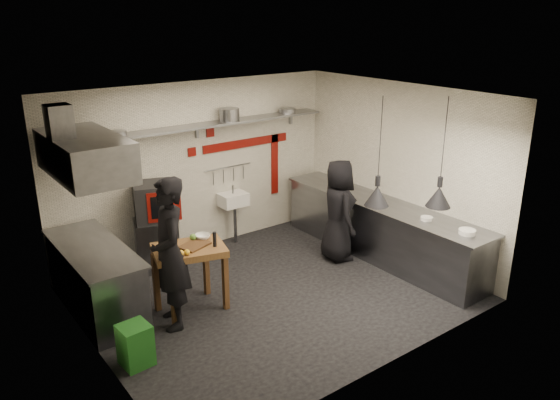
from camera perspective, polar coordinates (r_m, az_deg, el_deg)
floor at (r=7.92m, az=-0.66°, el=-9.76°), size 5.00×5.00×0.00m
ceiling at (r=7.00m, az=-0.75°, el=10.71°), size 5.00×5.00×0.00m
wall_back at (r=9.05m, az=-8.59°, el=3.39°), size 5.00×0.04×2.80m
wall_front at (r=5.90m, az=11.48°, el=-5.59°), size 5.00×0.04×2.80m
wall_left at (r=6.31m, az=-19.44°, el=-4.68°), size 0.04×4.20×2.80m
wall_right at (r=8.98m, az=12.31°, el=3.03°), size 0.04×4.20×2.80m
red_band_horiz at (r=9.43m, az=-3.53°, el=5.97°), size 1.70×0.02×0.14m
red_band_vert at (r=9.88m, az=-0.56°, el=3.75°), size 0.14×0.02×1.10m
red_tile_a at (r=9.01m, az=-7.30°, el=6.99°), size 0.14×0.02×0.14m
red_tile_b at (r=8.91m, az=-9.19°, el=4.98°), size 0.14×0.02×0.14m
back_shelf at (r=8.72m, az=-8.26°, el=7.68°), size 4.60×0.34×0.04m
shelf_bracket_left at (r=8.18m, az=-20.51°, el=5.17°), size 0.04×0.06×0.24m
shelf_bracket_mid at (r=8.87m, az=-8.70°, el=7.20°), size 0.04×0.06×0.24m
shelf_bracket_right at (r=9.89m, az=1.11°, el=8.65°), size 0.04×0.06×0.24m
pan_far_left at (r=8.10m, az=-18.05°, el=6.52°), size 0.27×0.27×0.09m
pan_mid_left at (r=8.17m, az=-16.51°, el=6.71°), size 0.26×0.26×0.07m
stock_pot at (r=8.96m, az=-5.31°, el=8.89°), size 0.38×0.38×0.20m
pan_right at (r=9.63m, az=0.78°, el=9.33°), size 0.32×0.32×0.08m
oven_stand at (r=8.73m, az=-12.75°, el=-4.46°), size 0.79×0.75×0.80m
combi_oven at (r=8.49m, az=-13.00°, el=-0.16°), size 0.74×0.71×0.58m
oven_door at (r=8.24m, az=-12.00°, el=-0.68°), size 0.48×0.18×0.46m
oven_glass at (r=8.22m, az=-12.23°, el=-0.74°), size 0.31×0.11×0.34m
hand_sink at (r=9.34m, az=-4.92°, el=0.06°), size 0.46×0.34×0.22m
sink_tap at (r=9.29m, az=-4.95°, el=1.11°), size 0.03×0.03×0.14m
sink_drain at (r=9.46m, az=-4.72°, el=-2.52°), size 0.06×0.06×0.66m
utensil_rail at (r=9.29m, az=-5.47°, el=3.43°), size 0.90×0.02×0.02m
counter_right at (r=9.03m, az=10.41°, el=-3.12°), size 0.70×3.80×0.90m
counter_right_top at (r=8.87m, az=10.59°, el=-0.34°), size 0.76×3.90×0.03m
plate_stack at (r=7.91m, az=18.96°, el=-3.16°), size 0.26×0.26×0.07m
small_bowl_right at (r=8.26m, az=15.07°, el=-1.88°), size 0.20×0.20×0.05m
counter_left at (r=7.71m, az=-18.65°, el=-7.94°), size 0.70×1.90×0.90m
counter_left_top at (r=7.51m, az=-19.03°, el=-4.78°), size 0.76×2.00×0.03m
extractor_hood at (r=7.14m, az=-19.72°, el=4.42°), size 0.78×1.60×0.50m
hood_duct at (r=6.99m, az=-22.04°, el=7.22°), size 0.28×0.28×0.50m
green_bin at (r=6.60m, az=-14.87°, el=-14.44°), size 0.35×0.35×0.50m
prep_table at (r=7.42m, az=-9.32°, el=-8.11°), size 1.06×0.87×0.92m
cutting_board at (r=7.23m, az=-8.91°, el=-4.69°), size 0.45×0.38×0.02m
pepper_mill at (r=7.16m, az=-6.85°, el=-4.10°), size 0.05×0.05×0.20m
lemon_a at (r=6.97m, az=-10.33°, el=-5.48°), size 0.09×0.09×0.08m
lemon_b at (r=6.99m, az=-9.69°, el=-5.40°), size 0.09×0.09×0.07m
veg_ball at (r=7.39m, az=-9.08°, el=-3.86°), size 0.11×0.11×0.09m
steel_tray at (r=7.21m, az=-11.61°, el=-4.94°), size 0.22×0.17×0.03m
bowl at (r=7.43m, az=-8.08°, el=-3.82°), size 0.26×0.26×0.06m
heat_lamp_near at (r=7.38m, az=10.37°, el=4.91°), size 0.39×0.39×1.50m
heat_lamp_far at (r=7.55m, az=16.67°, el=4.71°), size 0.36×0.36×1.51m
chef_left at (r=6.91m, az=-11.44°, el=-5.55°), size 0.65×0.82×1.97m
chef_right at (r=8.72m, az=6.11°, el=-1.09°), size 0.76×0.93×1.65m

